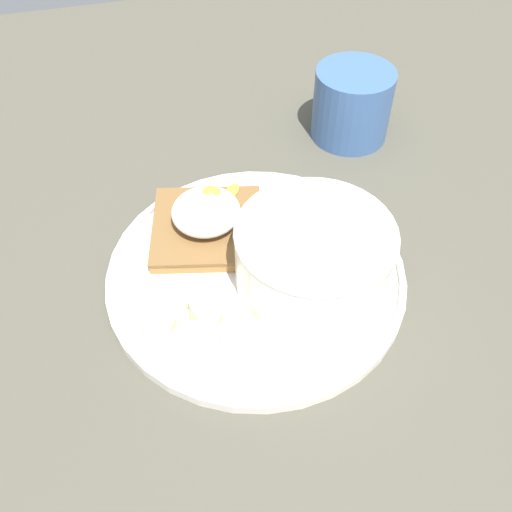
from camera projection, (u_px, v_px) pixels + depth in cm
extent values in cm
cube|color=#4A483C|center=(256.00, 285.00, 52.57)|extent=(120.00, 120.00, 2.00)
cylinder|color=silver|center=(256.00, 274.00, 51.45)|extent=(26.77, 26.77, 1.00)
torus|color=silver|center=(256.00, 269.00, 50.86)|extent=(26.57, 26.57, 0.60)
cylinder|color=white|center=(313.00, 258.00, 48.06)|extent=(13.23, 13.23, 6.08)
torus|color=white|center=(316.00, 233.00, 45.79)|extent=(13.43, 13.43, 0.60)
cylinder|color=white|center=(313.00, 262.00, 48.50)|extent=(11.83, 11.83, 4.50)
ellipsoid|color=white|center=(315.00, 246.00, 46.97)|extent=(11.24, 11.24, 1.20)
ellipsoid|color=tan|center=(331.00, 220.00, 48.60)|extent=(1.37, 1.66, 0.61)
ellipsoid|color=tan|center=(307.00, 241.00, 46.82)|extent=(2.27, 2.19, 0.82)
ellipsoid|color=tan|center=(324.00, 276.00, 44.33)|extent=(2.02, 1.92, 0.73)
cube|color=brown|center=(207.00, 224.00, 53.39)|extent=(12.26, 12.26, 0.30)
cube|color=#9D703D|center=(207.00, 228.00, 53.78)|extent=(12.02, 12.02, 1.25)
ellipsoid|color=white|center=(206.00, 212.00, 52.16)|extent=(6.38, 6.23, 3.09)
sphere|color=yellow|center=(211.00, 197.00, 52.39)|extent=(2.11, 2.11, 2.11)
ellipsoid|color=yellow|center=(227.00, 192.00, 55.92)|extent=(2.50, 2.75, 0.36)
cylinder|color=beige|center=(207.00, 309.00, 47.28)|extent=(3.69, 3.55, 1.81)
cylinder|color=#B5A989|center=(206.00, 304.00, 46.76)|extent=(0.64, 0.64, 0.20)
cylinder|color=#FBE5BD|center=(194.00, 337.00, 45.68)|extent=(3.71, 3.69, 1.22)
cylinder|color=#C4B393|center=(194.00, 334.00, 45.31)|extent=(0.66, 0.66, 0.16)
cylinder|color=#FBF0BF|center=(175.00, 298.00, 48.44)|extent=(3.54, 3.58, 1.01)
cylinder|color=#C4BB95|center=(174.00, 295.00, 48.13)|extent=(0.64, 0.64, 0.15)
cylinder|color=beige|center=(238.00, 331.00, 46.06)|extent=(4.17, 4.12, 1.42)
cylinder|color=#B8B28F|center=(238.00, 329.00, 45.76)|extent=(0.75, 0.74, 0.23)
cylinder|color=beige|center=(158.00, 321.00, 46.65)|extent=(4.36, 4.38, 1.42)
cylinder|color=tan|center=(157.00, 317.00, 46.25)|extent=(0.78, 0.78, 0.18)
cylinder|color=#3B5D94|center=(352.00, 104.00, 63.34)|extent=(8.68, 8.68, 7.98)
cylinder|color=#341F19|center=(355.00, 80.00, 61.08)|extent=(7.37, 7.37, 0.40)
torus|color=#3B5D94|center=(335.00, 76.00, 66.47)|extent=(1.02, 4.51, 4.51)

